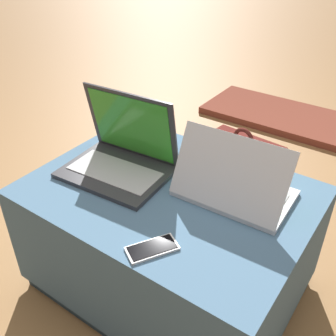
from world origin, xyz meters
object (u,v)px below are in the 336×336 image
Objects in this scene: cell_phone at (152,248)px; backpack at (239,187)px; laptop_near at (121,156)px; laptop_far at (233,186)px.

cell_phone is 0.75m from backpack.
cell_phone is at bearing -42.26° from laptop_near.
laptop_near is at bearing 8.73° from laptop_far.
backpack is at bearing -71.89° from laptop_far.
backpack is (0.25, 0.45, -0.30)m from laptop_near.
laptop_far is (0.39, 0.07, -0.01)m from laptop_near.
laptop_near is 1.04× the size of laptop_far.
laptop_far is at bearing -71.51° from cell_phone.
laptop_near is 2.45× the size of cell_phone.
cell_phone is at bearing 75.88° from laptop_far.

